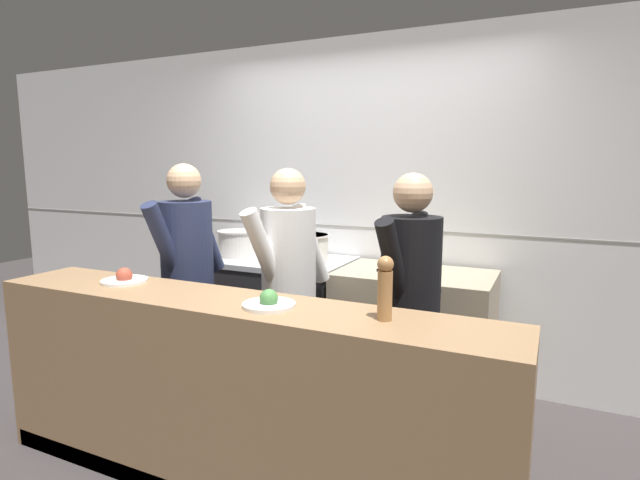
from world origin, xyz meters
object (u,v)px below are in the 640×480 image
sauce_pot (306,248)px  plated_dish_main (124,279)px  plated_dish_appetiser (269,302)px  chef_sous (289,287)px  pepper_mill (385,287)px  chefs_knife (395,273)px  stock_pot (237,243)px  chef_line (410,304)px  mixing_bowl_steel (402,265)px  oven_range (275,316)px  chef_head_cook (188,276)px

sauce_pot → plated_dish_main: 1.35m
plated_dish_appetiser → chef_sous: 0.72m
pepper_mill → chef_sous: bearing=142.4°
chefs_knife → stock_pot: bearing=177.3°
stock_pot → chef_sous: size_ratio=0.19×
sauce_pot → chef_line: bearing=-34.0°
sauce_pot → chef_sous: bearing=-71.8°
stock_pot → mixing_bowl_steel: bearing=3.9°
oven_range → mixing_bowl_steel: (1.00, 0.04, 0.49)m
stock_pot → plated_dish_main: size_ratio=1.19×
plated_dish_main → chef_line: bearing=22.4°
chef_line → sauce_pot: bearing=157.4°
chef_sous → chef_line: bearing=17.1°
stock_pot → chefs_knife: bearing=-2.7°
chefs_knife → plated_dish_main: 1.69m
pepper_mill → chef_head_cook: 1.63m
chef_head_cook → pepper_mill: bearing=-19.1°
stock_pot → chef_head_cook: chef_head_cook is taller
chef_head_cook → chef_line: size_ratio=1.03×
stock_pot → chef_sous: bearing=-38.1°
plated_dish_main → plated_dish_appetiser: bearing=-4.0°
stock_pot → chef_line: size_ratio=0.19×
oven_range → sauce_pot: (0.29, -0.03, 0.57)m
chef_sous → chef_line: (0.75, 0.01, -0.01)m
oven_range → mixing_bowl_steel: bearing=2.4°
oven_range → plated_dish_appetiser: plated_dish_appetiser is taller
mixing_bowl_steel → chefs_knife: mixing_bowl_steel is taller
sauce_pot → pepper_mill: pepper_mill is taller
oven_range → chef_head_cook: bearing=-104.6°
oven_range → stock_pot: bearing=-171.4°
chefs_knife → plated_dish_main: (-1.20, -1.18, 0.09)m
mixing_bowl_steel → plated_dish_appetiser: 1.42m
oven_range → plated_dish_appetiser: size_ratio=4.63×
chef_head_cook → chef_sous: chef_head_cook is taller
chef_head_cook → sauce_pot: bearing=56.9°
chefs_knife → chef_line: (0.26, -0.58, -0.03)m
pepper_mill → chef_head_cook: bearing=160.2°
sauce_pot → chef_head_cook: 0.89m
stock_pot → plated_dish_main: stock_pot is taller
stock_pot → sauce_pot: bearing=1.3°
sauce_pot → chef_line: size_ratio=0.22×
mixing_bowl_steel → sauce_pot: bearing=-174.0°
pepper_mill → chef_head_cook: chef_head_cook is taller
mixing_bowl_steel → chef_head_cook: size_ratio=0.17×
mixing_bowl_steel → plated_dish_appetiser: (-0.23, -1.40, 0.06)m
mixing_bowl_steel → pepper_mill: bearing=-77.0°
oven_range → plated_dish_appetiser: (0.77, -1.36, 0.55)m
sauce_pot → pepper_mill: bearing=-51.4°
plated_dish_main → chef_sous: size_ratio=0.16×
sauce_pot → plated_dish_appetiser: size_ratio=1.40×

